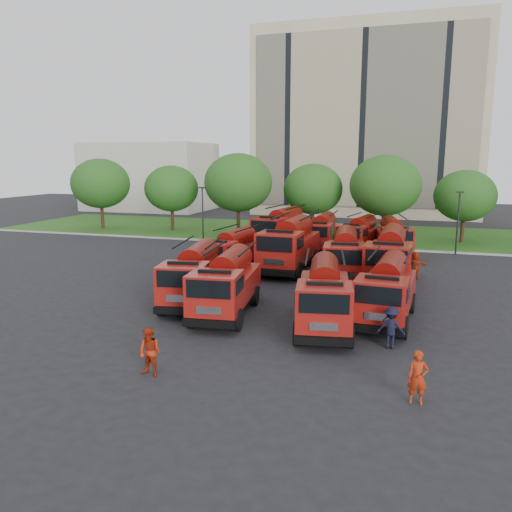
{
  "coord_description": "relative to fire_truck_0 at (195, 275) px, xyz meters",
  "views": [
    {
      "loc": [
        8.15,
        -25.31,
        7.57
      ],
      "look_at": [
        -0.56,
        3.18,
        1.8
      ],
      "focal_mm": 35.0,
      "sensor_mm": 36.0,
      "label": 1
    }
  ],
  "objects": [
    {
      "name": "firefighter_3",
      "position": [
        10.29,
        -3.74,
        -1.54
      ],
      "size": [
        1.16,
        0.64,
        1.74
      ],
      "primitive_type": "imported",
      "rotation": [
        0.0,
        0.0,
        3.08
      ],
      "color": "black",
      "rests_on": "ground"
    },
    {
      "name": "lamp_post_1",
      "position": [
        14.54,
        18.73,
        1.35
      ],
      "size": [
        0.6,
        0.25,
        5.11
      ],
      "color": "black",
      "rests_on": "ground"
    },
    {
      "name": "fire_truck_11",
      "position": [
        9.66,
        16.92,
        -0.04
      ],
      "size": [
        3.34,
        6.83,
        2.98
      ],
      "rotation": [
        0.0,
        0.0,
        0.17
      ],
      "color": "black",
      "rests_on": "ground"
    },
    {
      "name": "fire_truck_8",
      "position": [
        0.26,
        17.73,
        0.18
      ],
      "size": [
        3.6,
        7.81,
        3.42
      ],
      "rotation": [
        0.0,
        0.0,
        -0.14
      ],
      "color": "black",
      "rests_on": "ground"
    },
    {
      "name": "lamp_post_0",
      "position": [
        -7.46,
        18.73,
        1.35
      ],
      "size": [
        0.6,
        0.25,
        5.11
      ],
      "color": "black",
      "rests_on": "ground"
    },
    {
      "name": "fire_truck_1",
      "position": [
        2.3,
        -1.29,
        -0.0
      ],
      "size": [
        3.06,
        6.94,
        3.06
      ],
      "rotation": [
        0.0,
        0.0,
        0.11
      ],
      "color": "black",
      "rests_on": "ground"
    },
    {
      "name": "apartment_building",
      "position": [
        4.54,
        49.47,
        10.96
      ],
      "size": [
        30.0,
        14.18,
        25.0
      ],
      "color": "beige",
      "rests_on": "ground"
    },
    {
      "name": "firefighter_0",
      "position": [
        11.26,
        -8.35,
        -1.54
      ],
      "size": [
        0.65,
        0.49,
        1.73
      ],
      "primitive_type": "imported",
      "rotation": [
        0.0,
        0.0,
        0.05
      ],
      "color": "#9C240C",
      "rests_on": "ground"
    },
    {
      "name": "tree_2",
      "position": [
        -5.46,
        23.03,
        3.81
      ],
      "size": [
        6.72,
        6.72,
        8.22
      ],
      "color": "#382314",
      "rests_on": "ground"
    },
    {
      "name": "ground",
      "position": [
        2.54,
        1.53,
        -1.54
      ],
      "size": [
        140.0,
        140.0,
        0.0
      ],
      "primitive_type": "plane",
      "color": "black",
      "rests_on": "ground"
    },
    {
      "name": "firefighter_1",
      "position": [
        2.22,
        -8.95,
        -1.54
      ],
      "size": [
        0.92,
        0.59,
        1.76
      ],
      "primitive_type": "imported",
      "rotation": [
        0.0,
        0.0,
        -0.15
      ],
      "color": "#9C240C",
      "rests_on": "ground"
    },
    {
      "name": "side_building",
      "position": [
        -27.46,
        45.53,
        3.46
      ],
      "size": [
        18.0,
        12.0,
        10.0
      ],
      "primitive_type": "cube",
      "color": "#AFAB9B",
      "rests_on": "ground"
    },
    {
      "name": "fire_truck_6",
      "position": [
        7.05,
        7.3,
        0.07
      ],
      "size": [
        3.16,
        7.27,
        3.21
      ],
      "rotation": [
        0.0,
        0.0,
        0.1
      ],
      "color": "black",
      "rests_on": "ground"
    },
    {
      "name": "fire_truck_2",
      "position": [
        7.26,
        -1.98,
        -0.02
      ],
      "size": [
        3.31,
        6.93,
        3.03
      ],
      "rotation": [
        0.0,
        0.0,
        0.16
      ],
      "color": "black",
      "rests_on": "ground"
    },
    {
      "name": "firefighter_4",
      "position": [
        -0.03,
        5.46,
        -1.54
      ],
      "size": [
        1.01,
        1.02,
        1.78
      ],
      "primitive_type": "imported",
      "rotation": [
        0.0,
        0.0,
        2.32
      ],
      "color": "black",
      "rests_on": "ground"
    },
    {
      "name": "tree_3",
      "position": [
        1.54,
        25.53,
        3.14
      ],
      "size": [
        5.88,
        5.88,
        7.19
      ],
      "color": "#382314",
      "rests_on": "ground"
    },
    {
      "name": "fire_truck_10",
      "position": [
        6.93,
        18.07,
        -0.08
      ],
      "size": [
        3.38,
        6.66,
        2.89
      ],
      "rotation": [
        0.0,
        0.0,
        -0.2
      ],
      "color": "black",
      "rests_on": "ground"
    },
    {
      "name": "tree_0",
      "position": [
        -21.46,
        23.53,
        3.48
      ],
      "size": [
        6.3,
        6.3,
        7.7
      ],
      "color": "#382314",
      "rests_on": "ground"
    },
    {
      "name": "fire_truck_9",
      "position": [
        3.9,
        17.27,
        0.01
      ],
      "size": [
        2.53,
        6.79,
        3.08
      ],
      "rotation": [
        0.0,
        0.0,
        -0.0
      ],
      "color": "black",
      "rests_on": "ground"
    },
    {
      "name": "fire_truck_3",
      "position": [
        9.93,
        -0.02,
        -0.05
      ],
      "size": [
        2.78,
        6.66,
        2.96
      ],
      "rotation": [
        0.0,
        0.0,
        -0.08
      ],
      "color": "black",
      "rests_on": "ground"
    },
    {
      "name": "firefighter_2",
      "position": [
        10.46,
        0.64,
        -1.54
      ],
      "size": [
        0.87,
        1.02,
        1.51
      ],
      "primitive_type": "imported",
      "rotation": [
        0.0,
        0.0,
        2.09
      ],
      "color": "#9C240C",
      "rests_on": "ground"
    },
    {
      "name": "tree_5",
      "position": [
        15.54,
        25.03,
        2.81
      ],
      "size": [
        5.46,
        5.46,
        6.68
      ],
      "color": "#382314",
      "rests_on": "ground"
    },
    {
      "name": "fire_truck_4",
      "position": [
        -0.63,
        7.42,
        -0.09
      ],
      "size": [
        2.82,
        6.52,
        2.89
      ],
      "rotation": [
        0.0,
        0.0,
        -0.1
      ],
      "color": "black",
      "rests_on": "ground"
    },
    {
      "name": "firefighter_5",
      "position": [
        11.32,
        9.34,
        -1.54
      ],
      "size": [
        1.66,
        0.82,
        1.74
      ],
      "primitive_type": "imported",
      "rotation": [
        0.0,
        0.0,
        3.22
      ],
      "color": "#9C240C",
      "rests_on": "ground"
    },
    {
      "name": "lawn",
      "position": [
        2.54,
        27.53,
        -1.48
      ],
      "size": [
        70.0,
        16.0,
        0.12
      ],
      "primitive_type": "cube",
      "color": "#164A13",
      "rests_on": "ground"
    },
    {
      "name": "fire_truck_0",
      "position": [
        0.0,
        0.0,
        0.0
      ],
      "size": [
        3.42,
        7.02,
        3.06
      ],
      "rotation": [
        0.0,
        0.0,
        0.17
      ],
      "color": "black",
      "rests_on": "ground"
    },
    {
      "name": "fire_truck_7",
      "position": [
        9.78,
        7.18,
        0.18
      ],
      "size": [
        2.9,
        7.58,
        3.42
      ],
      "rotation": [
        0.0,
        0.0,
        -0.02
      ],
      "color": "black",
      "rests_on": "ground"
    },
    {
      "name": "tree_4",
      "position": [
        8.54,
        24.03,
        3.68
      ],
      "size": [
        6.55,
        6.55,
        8.01
      ],
      "color": "#382314",
      "rests_on": "ground"
    },
    {
      "name": "curb",
      "position": [
        2.54,
        19.43,
        -1.47
      ],
      "size": [
        70.0,
        0.3,
        0.14
      ],
      "primitive_type": "cube",
      "color": "gray",
      "rests_on": "ground"
    },
    {
      "name": "fire_truck_5",
      "position": [
        3.01,
        9.36,
        0.26
      ],
      "size": [
        3.06,
        7.92,
        3.57
      ],
      "rotation": [
        0.0,
        0.0,
        -0.03
      ],
      "color": "black",
      "rests_on": "ground"
    },
    {
      "name": "tree_1",
      "position": [
        -13.46,
        24.53,
        3.01
      ],
      "size": [
        5.71,
        5.71,
        6.98
      ],
      "color": "#382314",
      "rests_on": "ground"
    }
  ]
}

